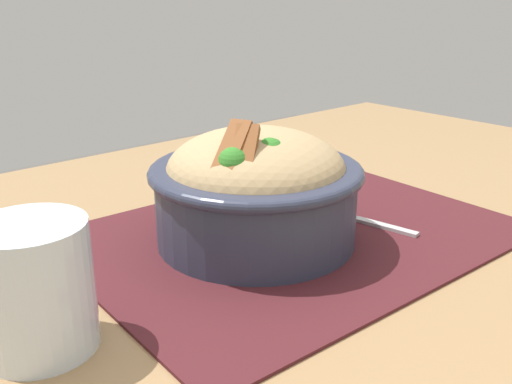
# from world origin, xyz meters

# --- Properties ---
(table) EXTENTS (1.21, 0.82, 0.77)m
(table) POSITION_xyz_m (0.00, 0.00, 0.69)
(table) COLOR #99754C
(table) RESTS_ON ground_plane
(placemat) EXTENTS (0.44, 0.34, 0.00)m
(placemat) POSITION_xyz_m (-0.04, 0.00, 0.77)
(placemat) COLOR #47191E
(placemat) RESTS_ON table
(bowl) EXTENTS (0.22, 0.22, 0.13)m
(bowl) POSITION_xyz_m (-0.08, 0.01, 0.82)
(bowl) COLOR #2D3347
(bowl) RESTS_ON placemat
(fork) EXTENTS (0.04, 0.13, 0.00)m
(fork) POSITION_xyz_m (0.04, -0.02, 0.77)
(fork) COLOR #BABABA
(fork) RESTS_ON placemat
(drinking_glass) EXTENTS (0.08, 0.08, 0.09)m
(drinking_glass) POSITION_xyz_m (-0.30, -0.02, 0.81)
(drinking_glass) COLOR silver
(drinking_glass) RESTS_ON table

